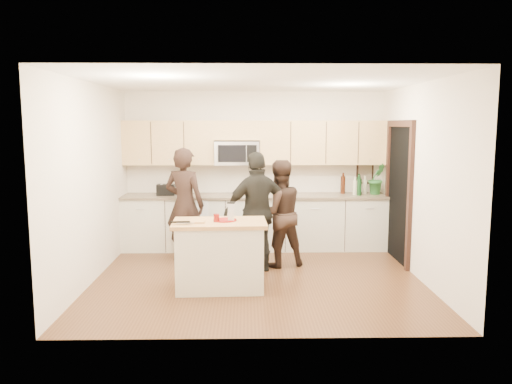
{
  "coord_description": "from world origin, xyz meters",
  "views": [
    {
      "loc": [
        -0.14,
        -6.77,
        2.14
      ],
      "look_at": [
        -0.01,
        0.35,
        1.17
      ],
      "focal_mm": 35.0,
      "sensor_mm": 36.0,
      "label": 1
    }
  ],
  "objects_px": {
    "woman_right": "(258,212)",
    "woman_left": "(185,205)",
    "island": "(220,255)",
    "woman_center": "(279,213)",
    "toaster": "(166,190)"
  },
  "relations": [
    {
      "from": "island",
      "to": "woman_left",
      "type": "height_order",
      "value": "woman_left"
    },
    {
      "from": "island",
      "to": "woman_center",
      "type": "height_order",
      "value": "woman_center"
    },
    {
      "from": "woman_center",
      "to": "woman_right",
      "type": "height_order",
      "value": "woman_right"
    },
    {
      "from": "woman_center",
      "to": "woman_right",
      "type": "bearing_deg",
      "value": 20.92
    },
    {
      "from": "woman_right",
      "to": "woman_left",
      "type": "bearing_deg",
      "value": -46.42
    },
    {
      "from": "island",
      "to": "woman_left",
      "type": "bearing_deg",
      "value": 111.98
    },
    {
      "from": "woman_right",
      "to": "island",
      "type": "bearing_deg",
      "value": 38.26
    },
    {
      "from": "woman_left",
      "to": "woman_center",
      "type": "xyz_separation_m",
      "value": [
        1.45,
        -0.32,
        -0.09
      ]
    },
    {
      "from": "island",
      "to": "toaster",
      "type": "relative_size",
      "value": 4.06
    },
    {
      "from": "woman_left",
      "to": "woman_center",
      "type": "bearing_deg",
      "value": -171.27
    },
    {
      "from": "woman_left",
      "to": "woman_center",
      "type": "distance_m",
      "value": 1.49
    },
    {
      "from": "toaster",
      "to": "woman_left",
      "type": "xyz_separation_m",
      "value": [
        0.4,
        -0.74,
        -0.14
      ]
    },
    {
      "from": "island",
      "to": "woman_right",
      "type": "height_order",
      "value": "woman_right"
    },
    {
      "from": "island",
      "to": "woman_left",
      "type": "relative_size",
      "value": 0.69
    },
    {
      "from": "toaster",
      "to": "woman_left",
      "type": "distance_m",
      "value": 0.85
    }
  ]
}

